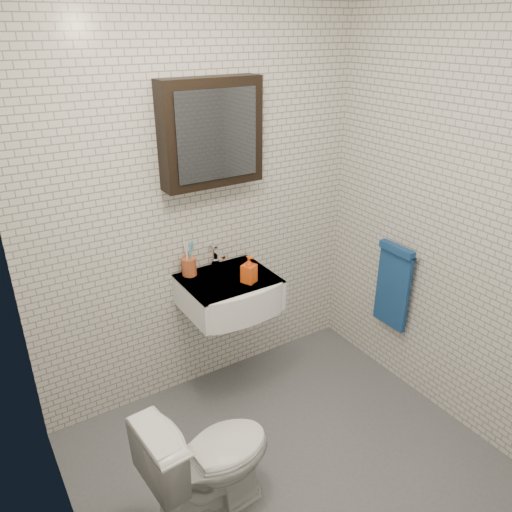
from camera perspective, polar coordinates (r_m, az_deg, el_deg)
name	(u,v)px	position (r m, az deg, el deg)	size (l,w,h in m)	color
ground	(292,469)	(3.03, 4.15, -23.07)	(2.20, 2.00, 0.01)	#51545A
room_shell	(303,225)	(2.18, 5.34, 3.58)	(2.22, 2.02, 2.51)	silver
washbasin	(232,294)	(3.06, -2.78, -4.37)	(0.55, 0.50, 0.20)	white
faucet	(216,259)	(3.14, -4.62, -0.30)	(0.06, 0.20, 0.15)	silver
mirror_cabinet	(211,133)	(2.89, -5.13, 13.82)	(0.60, 0.15, 0.60)	black
towel_rail	(393,283)	(3.38, 15.44, -2.95)	(0.09, 0.30, 0.58)	silver
toothbrush_cup	(189,266)	(3.08, -7.66, -1.08)	(0.11, 0.11, 0.25)	#AB4D2A
soap_bottle	(249,269)	(2.96, -0.81, -1.53)	(0.08, 0.08, 0.17)	orange
toilet	(209,459)	(2.63, -5.40, -22.14)	(0.37, 0.65, 0.66)	white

